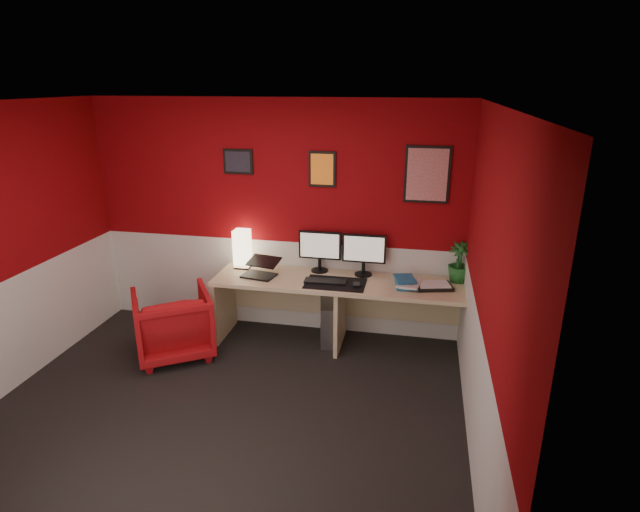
# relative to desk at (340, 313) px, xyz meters

# --- Properties ---
(ground) EXTENTS (4.00, 3.50, 0.01)m
(ground) POSITION_rel_desk_xyz_m (-0.77, -1.41, -0.36)
(ground) COLOR black
(ground) RESTS_ON ground
(ceiling) EXTENTS (4.00, 3.50, 0.01)m
(ceiling) POSITION_rel_desk_xyz_m (-0.77, -1.41, 2.13)
(ceiling) COLOR white
(ceiling) RESTS_ON ground
(wall_back) EXTENTS (4.00, 0.01, 2.50)m
(wall_back) POSITION_rel_desk_xyz_m (-0.77, 0.34, 0.89)
(wall_back) COLOR maroon
(wall_back) RESTS_ON ground
(wall_front) EXTENTS (4.00, 0.01, 2.50)m
(wall_front) POSITION_rel_desk_xyz_m (-0.77, -3.16, 0.89)
(wall_front) COLOR maroon
(wall_front) RESTS_ON ground
(wall_right) EXTENTS (0.01, 3.50, 2.50)m
(wall_right) POSITION_rel_desk_xyz_m (1.23, -1.41, 0.89)
(wall_right) COLOR maroon
(wall_right) RESTS_ON ground
(wainscot_back) EXTENTS (4.00, 0.01, 1.00)m
(wainscot_back) POSITION_rel_desk_xyz_m (-0.77, 0.34, 0.14)
(wainscot_back) COLOR silver
(wainscot_back) RESTS_ON ground
(wainscot_left) EXTENTS (0.01, 3.50, 1.00)m
(wainscot_left) POSITION_rel_desk_xyz_m (-2.77, -1.41, 0.14)
(wainscot_left) COLOR silver
(wainscot_left) RESTS_ON ground
(wainscot_right) EXTENTS (0.01, 3.50, 1.00)m
(wainscot_right) POSITION_rel_desk_xyz_m (1.22, -1.41, 0.14)
(wainscot_right) COLOR silver
(wainscot_right) RESTS_ON ground
(desk) EXTENTS (2.60, 0.65, 0.73)m
(desk) POSITION_rel_desk_xyz_m (0.00, 0.00, 0.00)
(desk) COLOR #CFB284
(desk) RESTS_ON ground
(shoji_lamp) EXTENTS (0.16, 0.16, 0.40)m
(shoji_lamp) POSITION_rel_desk_xyz_m (-1.10, 0.18, 0.56)
(shoji_lamp) COLOR #FFE5B2
(shoji_lamp) RESTS_ON desk
(laptop) EXTENTS (0.37, 0.29, 0.22)m
(laptop) POSITION_rel_desk_xyz_m (-0.85, -0.05, 0.47)
(laptop) COLOR black
(laptop) RESTS_ON desk
(monitor_left) EXTENTS (0.45, 0.06, 0.58)m
(monitor_left) POSITION_rel_desk_xyz_m (-0.26, 0.23, 0.66)
(monitor_left) COLOR black
(monitor_left) RESTS_ON desk
(monitor_right) EXTENTS (0.45, 0.06, 0.58)m
(monitor_right) POSITION_rel_desk_xyz_m (0.21, 0.21, 0.66)
(monitor_right) COLOR black
(monitor_right) RESTS_ON desk
(desk_mat) EXTENTS (0.60, 0.38, 0.01)m
(desk_mat) POSITION_rel_desk_xyz_m (-0.04, -0.09, 0.37)
(desk_mat) COLOR black
(desk_mat) RESTS_ON desk
(keyboard) EXTENTS (0.42, 0.16, 0.02)m
(keyboard) POSITION_rel_desk_xyz_m (-0.14, -0.08, 0.38)
(keyboard) COLOR black
(keyboard) RESTS_ON desk_mat
(mouse) EXTENTS (0.07, 0.11, 0.03)m
(mouse) POSITION_rel_desk_xyz_m (0.18, -0.13, 0.39)
(mouse) COLOR black
(mouse) RESTS_ON desk_mat
(book_bottom) EXTENTS (0.26, 0.32, 0.03)m
(book_bottom) POSITION_rel_desk_xyz_m (0.55, -0.03, 0.38)
(book_bottom) COLOR #206595
(book_bottom) RESTS_ON desk
(book_middle) EXTENTS (0.25, 0.32, 0.02)m
(book_middle) POSITION_rel_desk_xyz_m (0.58, -0.02, 0.40)
(book_middle) COLOR silver
(book_middle) RESTS_ON book_bottom
(book_top) EXTENTS (0.25, 0.30, 0.02)m
(book_top) POSITION_rel_desk_xyz_m (0.55, -0.01, 0.43)
(book_top) COLOR #206595
(book_top) RESTS_ON book_middle
(zen_tray) EXTENTS (0.40, 0.32, 0.03)m
(zen_tray) POSITION_rel_desk_xyz_m (0.92, 0.00, 0.38)
(zen_tray) COLOR black
(zen_tray) RESTS_ON desk
(potted_plant) EXTENTS (0.27, 0.27, 0.41)m
(potted_plant) POSITION_rel_desk_xyz_m (1.16, 0.22, 0.57)
(potted_plant) COLOR #19591E
(potted_plant) RESTS_ON desk
(pc_tower) EXTENTS (0.29, 0.48, 0.45)m
(pc_tower) POSITION_rel_desk_xyz_m (-0.12, 0.09, -0.14)
(pc_tower) COLOR #99999E
(pc_tower) RESTS_ON ground
(armchair) EXTENTS (1.01, 1.02, 0.68)m
(armchair) POSITION_rel_desk_xyz_m (-1.62, -0.51, -0.03)
(armchair) COLOR #AE1518
(armchair) RESTS_ON ground
(art_left) EXTENTS (0.32, 0.02, 0.26)m
(art_left) POSITION_rel_desk_xyz_m (-1.15, 0.33, 1.49)
(art_left) COLOR black
(art_left) RESTS_ON wall_back
(art_center) EXTENTS (0.28, 0.02, 0.36)m
(art_center) POSITION_rel_desk_xyz_m (-0.26, 0.33, 1.44)
(art_center) COLOR orange
(art_center) RESTS_ON wall_back
(art_right) EXTENTS (0.44, 0.02, 0.56)m
(art_right) POSITION_rel_desk_xyz_m (0.79, 0.33, 1.42)
(art_right) COLOR red
(art_right) RESTS_ON wall_back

